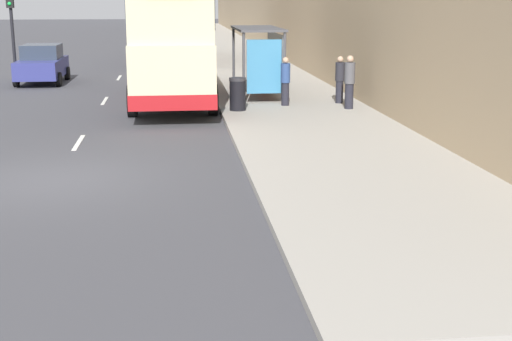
{
  "coord_description": "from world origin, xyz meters",
  "views": [
    {
      "loc": [
        2.47,
        -14.7,
        3.71
      ],
      "look_at": [
        5.98,
        15.09,
        -3.63
      ],
      "focal_mm": 50.0,
      "sensor_mm": 36.0,
      "label": 1
    }
  ],
  "objects_px": {
    "double_decker_bus_ahead": "(172,22)",
    "car_0": "(172,23)",
    "pedestrian_3": "(278,66)",
    "litter_bin": "(238,94)",
    "car_1": "(42,64)",
    "pedestrian_2": "(350,82)",
    "double_decker_bus_near": "(171,37)",
    "bus_shelter": "(263,49)",
    "pedestrian_at_shelter": "(285,81)",
    "pedestrian_1": "(340,79)",
    "traffic_light_far_kerb": "(11,16)"
  },
  "relations": [
    {
      "from": "double_decker_bus_near",
      "to": "litter_bin",
      "type": "relative_size",
      "value": 10.7
    },
    {
      "from": "car_0",
      "to": "litter_bin",
      "type": "height_order",
      "value": "car_0"
    },
    {
      "from": "bus_shelter",
      "to": "pedestrian_1",
      "type": "height_order",
      "value": "bus_shelter"
    },
    {
      "from": "pedestrian_2",
      "to": "litter_bin",
      "type": "bearing_deg",
      "value": 178.78
    },
    {
      "from": "pedestrian_3",
      "to": "litter_bin",
      "type": "height_order",
      "value": "pedestrian_3"
    },
    {
      "from": "double_decker_bus_ahead",
      "to": "litter_bin",
      "type": "height_order",
      "value": "double_decker_bus_ahead"
    },
    {
      "from": "litter_bin",
      "to": "pedestrian_1",
      "type": "bearing_deg",
      "value": 18.48
    },
    {
      "from": "double_decker_bus_ahead",
      "to": "pedestrian_3",
      "type": "xyz_separation_m",
      "value": [
        4.12,
        -14.29,
        -1.26
      ]
    },
    {
      "from": "double_decker_bus_near",
      "to": "traffic_light_far_kerb",
      "type": "xyz_separation_m",
      "value": [
        -6.88,
        6.5,
        0.58
      ]
    },
    {
      "from": "car_1",
      "to": "pedestrian_3",
      "type": "relative_size",
      "value": 2.37
    },
    {
      "from": "double_decker_bus_near",
      "to": "pedestrian_1",
      "type": "relative_size",
      "value": 7.03
    },
    {
      "from": "double_decker_bus_near",
      "to": "double_decker_bus_ahead",
      "type": "height_order",
      "value": "same"
    },
    {
      "from": "double_decker_bus_near",
      "to": "pedestrian_1",
      "type": "xyz_separation_m",
      "value": [
        5.7,
        -2.21,
        -1.33
      ]
    },
    {
      "from": "car_0",
      "to": "pedestrian_2",
      "type": "distance_m",
      "value": 57.92
    },
    {
      "from": "pedestrian_1",
      "to": "bus_shelter",
      "type": "bearing_deg",
      "value": 141.87
    },
    {
      "from": "pedestrian_1",
      "to": "pedestrian_2",
      "type": "height_order",
      "value": "pedestrian_2"
    },
    {
      "from": "litter_bin",
      "to": "pedestrian_2",
      "type": "bearing_deg",
      "value": -1.22
    },
    {
      "from": "bus_shelter",
      "to": "double_decker_bus_near",
      "type": "xyz_separation_m",
      "value": [
        -3.3,
        0.32,
        0.41
      ]
    },
    {
      "from": "car_0",
      "to": "pedestrian_2",
      "type": "height_order",
      "value": "pedestrian_2"
    },
    {
      "from": "car_1",
      "to": "pedestrian_3",
      "type": "bearing_deg",
      "value": 156.63
    },
    {
      "from": "bus_shelter",
      "to": "double_decker_bus_near",
      "type": "height_order",
      "value": "double_decker_bus_near"
    },
    {
      "from": "pedestrian_2",
      "to": "litter_bin",
      "type": "distance_m",
      "value": 3.67
    },
    {
      "from": "bus_shelter",
      "to": "pedestrian_at_shelter",
      "type": "xyz_separation_m",
      "value": [
        0.47,
        -2.22,
        -0.91
      ]
    },
    {
      "from": "litter_bin",
      "to": "traffic_light_far_kerb",
      "type": "relative_size",
      "value": 0.25
    },
    {
      "from": "car_1",
      "to": "traffic_light_far_kerb",
      "type": "bearing_deg",
      "value": -15.05
    },
    {
      "from": "bus_shelter",
      "to": "traffic_light_far_kerb",
      "type": "height_order",
      "value": "traffic_light_far_kerb"
    },
    {
      "from": "traffic_light_far_kerb",
      "to": "bus_shelter",
      "type": "bearing_deg",
      "value": -33.86
    },
    {
      "from": "pedestrian_1",
      "to": "litter_bin",
      "type": "distance_m",
      "value": 3.84
    },
    {
      "from": "pedestrian_at_shelter",
      "to": "pedestrian_1",
      "type": "distance_m",
      "value": 1.97
    },
    {
      "from": "pedestrian_at_shelter",
      "to": "pedestrian_3",
      "type": "xyz_separation_m",
      "value": [
        0.42,
        4.47,
        0.06
      ]
    },
    {
      "from": "double_decker_bus_ahead",
      "to": "pedestrian_1",
      "type": "height_order",
      "value": "double_decker_bus_ahead"
    },
    {
      "from": "bus_shelter",
      "to": "traffic_light_far_kerb",
      "type": "xyz_separation_m",
      "value": [
        -10.17,
        6.83,
        0.99
      ]
    },
    {
      "from": "bus_shelter",
      "to": "pedestrian_at_shelter",
      "type": "bearing_deg",
      "value": -78.13
    },
    {
      "from": "car_0",
      "to": "pedestrian_1",
      "type": "xyz_separation_m",
      "value": [
        5.53,
        -56.36,
        0.1
      ]
    },
    {
      "from": "bus_shelter",
      "to": "traffic_light_far_kerb",
      "type": "distance_m",
      "value": 12.29
    },
    {
      "from": "car_1",
      "to": "traffic_light_far_kerb",
      "type": "xyz_separation_m",
      "value": [
        -1.22,
        0.33,
        2.04
      ]
    },
    {
      "from": "double_decker_bus_ahead",
      "to": "car_0",
      "type": "distance_m",
      "value": 37.97
    },
    {
      "from": "pedestrian_1",
      "to": "double_decker_bus_near",
      "type": "bearing_deg",
      "value": 158.81
    },
    {
      "from": "bus_shelter",
      "to": "double_decker_bus_near",
      "type": "distance_m",
      "value": 3.34
    },
    {
      "from": "pedestrian_2",
      "to": "litter_bin",
      "type": "relative_size",
      "value": 1.64
    },
    {
      "from": "bus_shelter",
      "to": "pedestrian_at_shelter",
      "type": "distance_m",
      "value": 2.45
    },
    {
      "from": "car_1",
      "to": "traffic_light_far_kerb",
      "type": "relative_size",
      "value": 0.97
    },
    {
      "from": "car_1",
      "to": "car_0",
      "type": "bearing_deg",
      "value": -96.93
    },
    {
      "from": "double_decker_bus_ahead",
      "to": "pedestrian_3",
      "type": "relative_size",
      "value": 6.61
    },
    {
      "from": "bus_shelter",
      "to": "litter_bin",
      "type": "relative_size",
      "value": 4.0
    },
    {
      "from": "car_0",
      "to": "litter_bin",
      "type": "relative_size",
      "value": 3.82
    },
    {
      "from": "pedestrian_at_shelter",
      "to": "car_0",
      "type": "bearing_deg",
      "value": 93.62
    },
    {
      "from": "car_1",
      "to": "pedestrian_2",
      "type": "height_order",
      "value": "pedestrian_2"
    },
    {
      "from": "double_decker_bus_near",
      "to": "car_1",
      "type": "bearing_deg",
      "value": 132.48
    },
    {
      "from": "double_decker_bus_ahead",
      "to": "pedestrian_2",
      "type": "distance_m",
      "value": 20.54
    }
  ]
}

